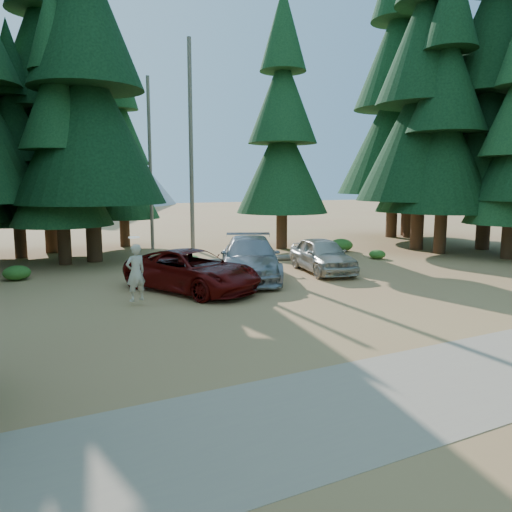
% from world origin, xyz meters
% --- Properties ---
extents(ground, '(160.00, 160.00, 0.00)m').
position_xyz_m(ground, '(0.00, 0.00, 0.00)').
color(ground, '#B4794C').
rests_on(ground, ground).
extents(gravel_strip, '(26.00, 3.50, 0.01)m').
position_xyz_m(gravel_strip, '(0.00, -6.50, 0.01)').
color(gravel_strip, tan).
rests_on(gravel_strip, ground).
extents(forest_belt_north, '(36.00, 7.00, 22.00)m').
position_xyz_m(forest_belt_north, '(0.00, 15.00, 0.00)').
color(forest_belt_north, black).
rests_on(forest_belt_north, ground).
extents(snag_front, '(0.24, 0.24, 12.00)m').
position_xyz_m(snag_front, '(0.80, 14.50, 6.00)').
color(snag_front, slate).
rests_on(snag_front, ground).
extents(snag_back, '(0.20, 0.20, 10.00)m').
position_xyz_m(snag_back, '(-1.20, 16.00, 5.00)').
color(snag_back, slate).
rests_on(snag_back, ground).
extents(mountain_peak, '(48.00, 50.00, 28.00)m').
position_xyz_m(mountain_peak, '(-2.59, 88.23, 12.71)').
color(mountain_peak, '#999CA1').
rests_on(mountain_peak, ground).
extents(red_pickup, '(4.55, 6.00, 1.51)m').
position_xyz_m(red_pickup, '(-3.12, 3.85, 0.76)').
color(red_pickup, '#580907').
rests_on(red_pickup, ground).
extents(silver_minivan_center, '(4.63, 6.33, 1.70)m').
position_xyz_m(silver_minivan_center, '(-0.16, 5.03, 0.85)').
color(silver_minivan_center, '#919398').
rests_on(silver_minivan_center, ground).
extents(silver_minivan_right, '(2.68, 4.77, 1.53)m').
position_xyz_m(silver_minivan_right, '(3.36, 4.89, 0.77)').
color(silver_minivan_right, '#BCB4A7').
rests_on(silver_minivan_right, ground).
extents(frisbee_player, '(0.78, 0.62, 2.08)m').
position_xyz_m(frisbee_player, '(-5.49, 2.61, 1.09)').
color(frisbee_player, beige).
rests_on(frisbee_player, ground).
extents(log_left, '(4.33, 0.86, 0.31)m').
position_xyz_m(log_left, '(-0.12, 8.84, 0.15)').
color(log_left, slate).
rests_on(log_left, ground).
extents(log_mid, '(2.29, 2.22, 0.24)m').
position_xyz_m(log_mid, '(-0.48, 8.66, 0.12)').
color(log_mid, slate).
rests_on(log_mid, ground).
extents(log_right, '(4.49, 1.54, 0.29)m').
position_xyz_m(log_right, '(3.54, 8.55, 0.15)').
color(log_right, slate).
rests_on(log_right, ground).
extents(shrub_far_left, '(1.08, 1.08, 0.60)m').
position_xyz_m(shrub_far_left, '(-8.79, 9.11, 0.30)').
color(shrub_far_left, '#2D5B1B').
rests_on(shrub_far_left, ground).
extents(shrub_left, '(0.78, 0.78, 0.43)m').
position_xyz_m(shrub_left, '(-1.03, 9.68, 0.21)').
color(shrub_left, '#2D5B1B').
rests_on(shrub_left, ground).
extents(shrub_center_left, '(1.08, 1.08, 0.59)m').
position_xyz_m(shrub_center_left, '(0.45, 6.69, 0.30)').
color(shrub_center_left, '#2D5B1B').
rests_on(shrub_center_left, ground).
extents(shrub_center_right, '(0.99, 0.99, 0.54)m').
position_xyz_m(shrub_center_right, '(-1.89, 6.93, 0.27)').
color(shrub_center_right, '#2D5B1B').
rests_on(shrub_center_right, ground).
extents(shrub_right, '(0.95, 0.95, 0.52)m').
position_xyz_m(shrub_right, '(4.58, 7.44, 0.26)').
color(shrub_right, '#2D5B1B').
rests_on(shrub_right, ground).
extents(shrub_far_right, '(1.32, 1.32, 0.73)m').
position_xyz_m(shrub_far_right, '(8.26, 10.00, 0.36)').
color(shrub_far_right, '#2D5B1B').
rests_on(shrub_far_right, ground).
extents(shrub_edge_east, '(0.85, 0.85, 0.47)m').
position_xyz_m(shrub_edge_east, '(8.17, 6.79, 0.24)').
color(shrub_edge_east, '#2D5B1B').
rests_on(shrub_edge_east, ground).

